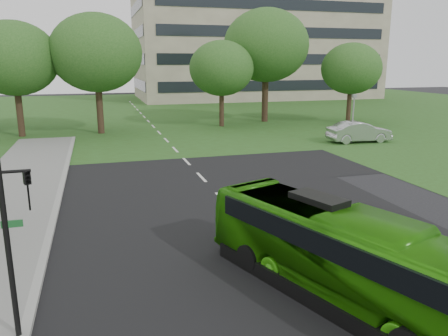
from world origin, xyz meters
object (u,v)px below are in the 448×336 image
object	(u,v)px
tree_park_b	(96,53)
camera_pole	(353,112)
office_building	(254,24)
tree_park_a	(14,59)
tree_park_e	(351,69)
tree_park_d	(266,46)
traffic_light	(13,234)
tree_park_c	(222,68)
sedan	(359,132)
bus	(341,254)

from	to	relation	value
tree_park_b	camera_pole	xyz separation A→B (m)	(18.37, -10.26, -4.40)
tree_park_b	office_building	bearing A→B (deg)	52.39
tree_park_a	tree_park_e	xyz separation A→B (m)	(30.91, -0.04, -0.91)
tree_park_d	traffic_light	world-z (taller)	tree_park_d
office_building	camera_pole	size ratio (longest dim) A/B	10.79
tree_park_d	traffic_light	size ratio (longest dim) A/B	2.64
camera_pole	tree_park_c	bearing A→B (deg)	128.24
office_building	tree_park_a	world-z (taller)	office_building
office_building	tree_park_c	size ratio (longest dim) A/B	4.96
tree_park_a	tree_park_d	size ratio (longest dim) A/B	0.82
traffic_light	camera_pole	xyz separation A→B (m)	(20.55, 19.51, -0.13)
office_building	tree_park_e	world-z (taller)	office_building
tree_park_a	tree_park_c	world-z (taller)	tree_park_a
sedan	tree_park_e	bearing A→B (deg)	-24.27
sedan	camera_pole	bearing A→B (deg)	104.95
tree_park_a	tree_park_d	distance (m)	23.22
bus	traffic_light	bearing A→B (deg)	157.88
tree_park_c	tree_park_d	world-z (taller)	tree_park_d
office_building	sedan	size ratio (longest dim) A/B	8.21
bus	tree_park_c	bearing A→B (deg)	59.77
tree_park_c	tree_park_e	bearing A→B (deg)	-4.63
tree_park_d	traffic_light	bearing A→B (deg)	-119.54
tree_park_a	bus	distance (m)	32.91
tree_park_c	camera_pole	world-z (taller)	tree_park_c
tree_park_b	tree_park_e	world-z (taller)	tree_park_b
tree_park_a	tree_park_e	distance (m)	30.92
bus	camera_pole	world-z (taller)	camera_pole
office_building	tree_park_e	bearing A→B (deg)	-93.84
tree_park_b	traffic_light	world-z (taller)	tree_park_b
tree_park_c	tree_park_e	distance (m)	13.28
sedan	traffic_light	world-z (taller)	traffic_light
tree_park_b	camera_pole	distance (m)	21.50
tree_park_b	tree_park_d	distance (m)	16.93
tree_park_e	bus	size ratio (longest dim) A/B	0.92
tree_park_a	camera_pole	distance (m)	27.16
office_building	tree_park_a	distance (m)	48.43
traffic_light	camera_pole	distance (m)	28.34
tree_park_a	tree_park_b	distance (m)	6.41
traffic_light	tree_park_b	bearing A→B (deg)	62.32
sedan	traffic_light	bearing A→B (deg)	136.28
office_building	traffic_light	bearing A→B (deg)	-114.19
tree_park_c	traffic_light	bearing A→B (deg)	-113.49
tree_park_a	sedan	bearing A→B (deg)	-21.96
tree_park_d	tree_park_e	world-z (taller)	tree_park_d
tree_park_c	camera_pole	size ratio (longest dim) A/B	2.18
bus	sedan	size ratio (longest dim) A/B	1.77
traffic_light	camera_pole	bearing A→B (deg)	20.01
tree_park_b	tree_park_d	bearing A→B (deg)	11.35
sedan	camera_pole	size ratio (longest dim) A/B	1.31
office_building	tree_park_d	size ratio (longest dim) A/B	3.54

